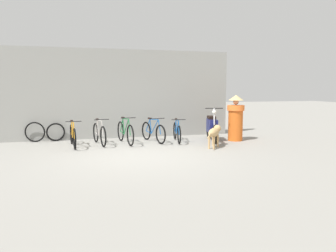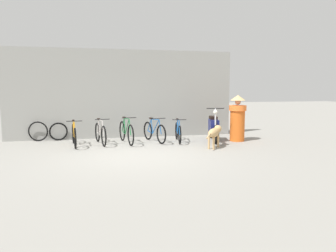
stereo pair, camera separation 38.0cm
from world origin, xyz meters
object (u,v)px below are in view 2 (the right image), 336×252
at_px(stray_dog, 214,133).
at_px(spare_tire_right, 58,132).
at_px(bicycle_3, 154,132).
at_px(person_in_robes, 237,118).
at_px(spare_tire_left, 38,131).
at_px(bicycle_2, 126,132).
at_px(motorcycle, 214,128).
at_px(bicycle_4, 178,132).
at_px(bicycle_0, 74,135).
at_px(bicycle_1, 100,133).

height_order(stray_dog, spare_tire_right, stray_dog).
xyz_separation_m(bicycle_3, spare_tire_right, (-3.17, 1.02, -0.03)).
distance_m(person_in_robes, spare_tire_left, 6.80).
xyz_separation_m(bicycle_2, stray_dog, (2.52, -1.42, 0.09)).
xyz_separation_m(bicycle_3, stray_dog, (1.58, -1.48, 0.12)).
height_order(bicycle_2, stray_dog, bicycle_2).
xyz_separation_m(bicycle_3, motorcycle, (2.02, -0.26, 0.11)).
bearing_deg(stray_dog, bicycle_4, 68.69).
bearing_deg(bicycle_4, bicycle_0, -80.21).
distance_m(bicycle_1, spare_tire_right, 1.75).
bearing_deg(bicycle_2, spare_tire_left, -119.13).
xyz_separation_m(bicycle_1, spare_tire_left, (-2.05, 1.06, -0.01)).
xyz_separation_m(motorcycle, spare_tire_right, (-5.18, 1.29, -0.14)).
bearing_deg(bicycle_4, motorcycle, 93.42).
xyz_separation_m(bicycle_0, spare_tire_left, (-1.24, 1.22, -0.00)).
xyz_separation_m(bicycle_0, stray_dog, (4.16, -1.27, 0.12)).
bearing_deg(person_in_robes, bicycle_0, 18.52).
relative_size(person_in_robes, spare_tire_right, 2.52).
xyz_separation_m(bicycle_1, person_in_robes, (4.57, -0.43, 0.45)).
height_order(stray_dog, spare_tire_left, spare_tire_left).
distance_m(stray_dog, spare_tire_right, 5.37).
relative_size(bicycle_0, person_in_robes, 1.08).
xyz_separation_m(motorcycle, spare_tire_left, (-5.84, 1.28, -0.11)).
bearing_deg(motorcycle, person_in_robes, 88.89).
height_order(bicycle_1, bicycle_4, bicycle_1).
height_order(motorcycle, person_in_robes, person_in_robes).
bearing_deg(bicycle_3, stray_dog, 31.48).
relative_size(bicycle_3, bicycle_4, 1.00).
bearing_deg(bicycle_3, spare_tire_right, -123.27).
distance_m(motorcycle, person_in_robes, 0.88).
xyz_separation_m(bicycle_1, bicycle_4, (2.57, -0.11, -0.02)).
distance_m(bicycle_2, person_in_robes, 3.79).
xyz_separation_m(bicycle_0, person_in_robes, (5.38, -0.26, 0.46)).
xyz_separation_m(bicycle_1, spare_tire_right, (-1.39, 1.07, -0.04)).
bearing_deg(person_in_robes, bicycle_1, 15.98).
xyz_separation_m(bicycle_1, bicycle_2, (0.83, -0.02, 0.02)).
bearing_deg(bicycle_2, bicycle_0, -93.51).
height_order(bicycle_2, bicycle_4, bicycle_2).
xyz_separation_m(bicycle_0, spare_tire_right, (-0.58, 1.23, -0.03)).
height_order(bicycle_2, bicycle_3, bicycle_2).
bearing_deg(spare_tire_left, bicycle_2, -20.44).
relative_size(person_in_robes, spare_tire_left, 2.31).
height_order(bicycle_1, person_in_robes, person_in_robes).
xyz_separation_m(bicycle_1, stray_dog, (3.35, -1.44, 0.11)).
relative_size(bicycle_0, bicycle_1, 1.05).
height_order(bicycle_0, motorcycle, motorcycle).
distance_m(bicycle_0, spare_tire_left, 1.74).
bearing_deg(bicycle_1, motorcycle, 76.58).
bearing_deg(person_in_robes, bicycle_2, 15.05).
bearing_deg(spare_tire_right, bicycle_1, -37.46).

